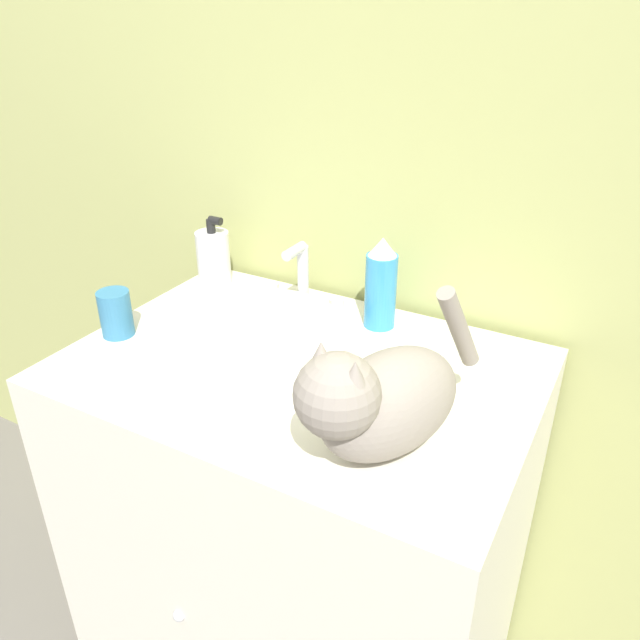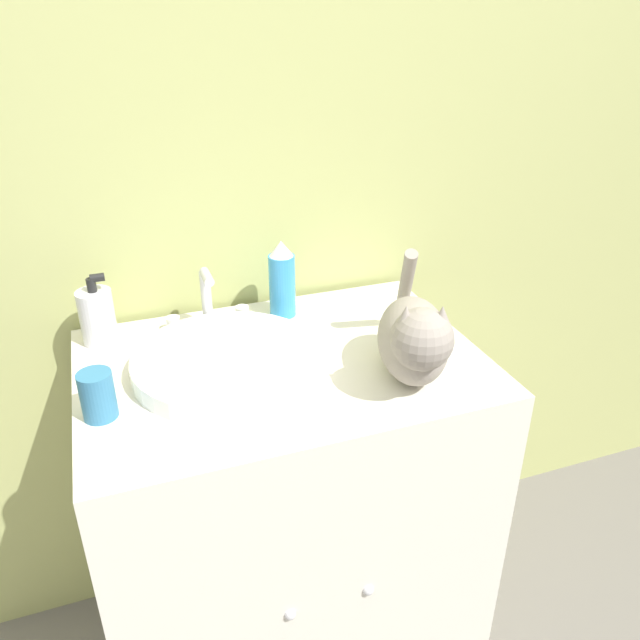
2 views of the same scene
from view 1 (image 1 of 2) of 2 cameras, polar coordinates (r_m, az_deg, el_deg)
wall_back at (r=1.29m, az=5.89°, el=17.26°), size 6.00×0.05×2.50m
vanity_cabinet at (r=1.42m, az=-1.63°, el=-19.44°), size 0.84×0.60×0.88m
sink_basin at (r=1.18m, az=-6.65°, el=-1.74°), size 0.39×0.39×0.04m
faucet at (r=1.32m, az=-1.67°, el=3.58°), size 0.19×0.08×0.15m
cat at (r=0.88m, az=5.49°, el=-7.21°), size 0.22×0.36×0.23m
soap_bottle at (r=1.45m, az=-9.71°, el=5.70°), size 0.08×0.08×0.16m
spray_bottle at (r=1.23m, az=5.59°, el=3.27°), size 0.06×0.06×0.19m
cup at (r=1.27m, az=-18.18°, el=0.57°), size 0.06×0.06×0.09m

